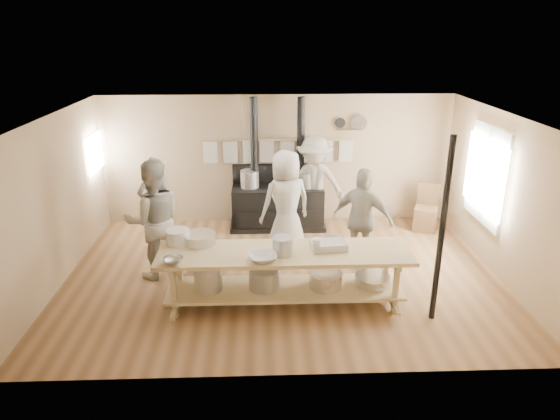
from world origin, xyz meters
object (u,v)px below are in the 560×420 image
(cook_center, at_px, (286,203))
(cook_by_window, at_px, (314,184))
(cook_left, at_px, (154,220))
(prep_table, at_px, (284,272))
(cook_right, at_px, (362,220))
(chair, at_px, (426,216))
(roasting_pan, at_px, (328,245))
(stove, at_px, (277,202))
(cook_far_left, at_px, (156,205))

(cook_center, height_order, cook_by_window, cook_by_window)
(cook_left, xyz_separation_m, cook_center, (2.13, 0.79, -0.03))
(prep_table, relative_size, cook_right, 2.08)
(chair, bearing_deg, roasting_pan, -107.67)
(stove, distance_m, cook_left, 2.90)
(cook_by_window, bearing_deg, cook_center, -106.08)
(cook_center, bearing_deg, cook_right, 130.88)
(prep_table, xyz_separation_m, cook_far_left, (-2.18, 1.95, 0.35))
(stove, xyz_separation_m, cook_by_window, (0.71, -0.17, 0.42))
(cook_center, distance_m, roasting_pan, 1.79)
(cook_left, xyz_separation_m, cook_by_window, (2.73, 1.86, -0.03))
(cook_right, bearing_deg, roasting_pan, 84.88)
(prep_table, distance_m, roasting_pan, 0.75)
(stove, relative_size, prep_table, 0.72)
(cook_far_left, bearing_deg, stove, 170.12)
(stove, height_order, cook_left, stove)
(cook_right, bearing_deg, cook_far_left, 15.11)
(cook_center, bearing_deg, roasting_pan, 85.24)
(cook_far_left, bearing_deg, cook_right, 131.17)
(cook_left, distance_m, roasting_pan, 2.81)
(chair, bearing_deg, cook_left, -137.29)
(cook_left, xyz_separation_m, cook_right, (3.36, 0.16, -0.10))
(prep_table, distance_m, cook_by_window, 2.97)
(prep_table, relative_size, roasting_pan, 7.25)
(cook_center, bearing_deg, cook_by_window, -141.04)
(cook_by_window, bearing_deg, cook_right, -56.72)
(stove, relative_size, cook_center, 1.38)
(cook_far_left, height_order, chair, cook_far_left)
(cook_left, height_order, cook_right, cook_left)
(cook_far_left, xyz_separation_m, chair, (5.15, 0.81, -0.60))
(prep_table, xyz_separation_m, cook_center, (0.11, 1.78, 0.42))
(prep_table, xyz_separation_m, cook_right, (1.34, 1.14, 0.35))
(stove, xyz_separation_m, roasting_pan, (0.64, -2.95, 0.38))
(cook_far_left, bearing_deg, chair, 153.02)
(cook_by_window, distance_m, chair, 2.35)
(cook_left, bearing_deg, roasting_pan, 142.92)
(cook_far_left, distance_m, roasting_pan, 3.39)
(cook_right, xyz_separation_m, chair, (1.62, 1.62, -0.59))
(stove, distance_m, cook_by_window, 0.84)
(prep_table, bearing_deg, cook_by_window, 75.95)
(cook_left, bearing_deg, stove, -152.77)
(cook_far_left, distance_m, chair, 5.24)
(cook_far_left, height_order, cook_left, cook_left)
(cook_far_left, height_order, cook_right, cook_far_left)
(cook_right, bearing_deg, cook_center, 0.73)
(stove, xyz_separation_m, prep_table, (-0.00, -3.02, -0.00))
(prep_table, bearing_deg, cook_center, 86.37)
(cook_left, xyz_separation_m, chair, (4.98, 1.77, -0.70))
(stove, xyz_separation_m, chair, (2.96, -0.26, -0.25))
(cook_left, bearing_deg, cook_far_left, -98.04)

